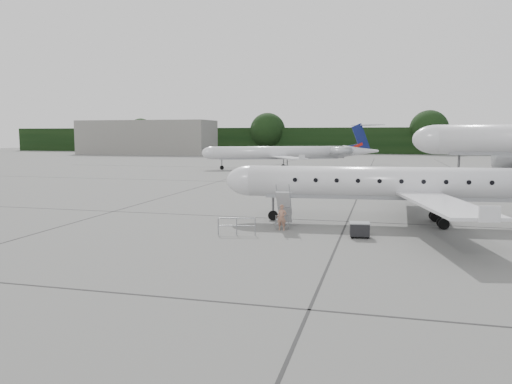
% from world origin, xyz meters
% --- Properties ---
extents(ground, '(320.00, 320.00, 0.00)m').
position_xyz_m(ground, '(0.00, 0.00, 0.00)').
color(ground, '#626260').
rests_on(ground, ground).
extents(treeline, '(260.00, 4.00, 8.00)m').
position_xyz_m(treeline, '(0.00, 130.00, 4.00)').
color(treeline, black).
rests_on(treeline, ground).
extents(terminal_building, '(40.00, 14.00, 10.00)m').
position_xyz_m(terminal_building, '(-70.00, 110.00, 5.00)').
color(terminal_building, slate).
rests_on(terminal_building, ground).
extents(main_regional_jet, '(31.44, 23.91, 7.60)m').
position_xyz_m(main_regional_jet, '(1.67, 7.00, 3.80)').
color(main_regional_jet, silver).
rests_on(main_regional_jet, ground).
extents(airstair, '(1.05, 2.35, 2.38)m').
position_xyz_m(airstair, '(-7.06, 3.96, 1.19)').
color(airstair, silver).
rests_on(airstair, ground).
extents(passenger, '(0.59, 0.39, 1.62)m').
position_xyz_m(passenger, '(-6.94, 2.67, 0.81)').
color(passenger, '#996853').
rests_on(passenger, ground).
extents(safety_railing, '(2.17, 0.52, 1.00)m').
position_xyz_m(safety_railing, '(-9.27, 0.60, 0.50)').
color(safety_railing, gray).
rests_on(safety_railing, ground).
extents(baggage_cart, '(1.18, 1.00, 0.95)m').
position_xyz_m(baggage_cart, '(-2.14, 1.63, 0.47)').
color(baggage_cart, black).
rests_on(baggage_cart, ground).
extents(bg_regional_left, '(35.81, 31.67, 7.78)m').
position_xyz_m(bg_regional_left, '(-18.39, 56.82, 3.89)').
color(bg_regional_left, silver).
rests_on(bg_regional_left, ground).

